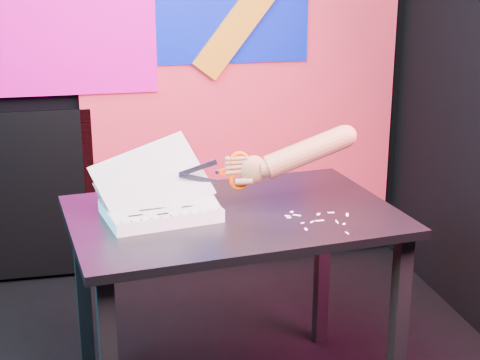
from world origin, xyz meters
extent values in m
cube|color=black|center=(0.00, 1.50, 1.35)|extent=(3.00, 0.01, 2.70)
cube|color=black|center=(0.00, -1.50, 1.35)|extent=(3.00, 0.01, 2.70)
cube|color=red|center=(0.65, 1.47, 0.85)|extent=(1.60, 0.02, 1.60)
cube|color=#F20098|center=(-0.25, 1.45, 1.35)|extent=(0.95, 0.02, 0.80)
cube|color=black|center=(-0.18, 0.49, 0.36)|extent=(0.06, 0.06, 0.72)
cube|color=black|center=(0.87, -0.01, 0.36)|extent=(0.06, 0.06, 0.72)
cube|color=black|center=(0.80, 0.60, 0.36)|extent=(0.06, 0.06, 0.72)
cube|color=#2B2B2B|center=(0.34, 0.24, 0.73)|extent=(1.18, 0.85, 0.03)
cube|color=white|center=(0.10, 0.24, 0.77)|extent=(0.40, 0.33, 0.04)
cube|color=white|center=(0.10, 0.24, 0.79)|extent=(0.40, 0.33, 0.00)
cube|color=white|center=(0.10, 0.24, 0.80)|extent=(0.40, 0.31, 0.11)
cube|color=white|center=(0.09, 0.26, 0.82)|extent=(0.41, 0.30, 0.19)
cube|color=white|center=(0.08, 0.27, 0.87)|extent=(0.42, 0.26, 0.27)
cylinder|color=black|center=(-0.04, 0.10, 0.79)|extent=(0.01, 0.01, 0.00)
cylinder|color=black|center=(-0.01, 0.10, 0.79)|extent=(0.01, 0.01, 0.00)
cylinder|color=black|center=(0.02, 0.11, 0.79)|extent=(0.01, 0.01, 0.00)
cylinder|color=black|center=(0.05, 0.11, 0.79)|extent=(0.01, 0.01, 0.00)
cylinder|color=black|center=(0.09, 0.12, 0.79)|extent=(0.01, 0.01, 0.00)
cylinder|color=black|center=(0.12, 0.12, 0.79)|extent=(0.01, 0.01, 0.00)
cylinder|color=black|center=(0.15, 0.13, 0.79)|extent=(0.01, 0.01, 0.00)
cylinder|color=black|center=(0.18, 0.14, 0.79)|extent=(0.01, 0.01, 0.00)
cylinder|color=black|center=(0.21, 0.14, 0.79)|extent=(0.01, 0.01, 0.00)
cylinder|color=black|center=(0.25, 0.15, 0.79)|extent=(0.01, 0.01, 0.00)
cylinder|color=black|center=(0.28, 0.15, 0.79)|extent=(0.01, 0.01, 0.00)
cylinder|color=black|center=(-0.09, 0.33, 0.79)|extent=(0.01, 0.01, 0.00)
cylinder|color=black|center=(-0.05, 0.34, 0.79)|extent=(0.01, 0.01, 0.00)
cylinder|color=black|center=(-0.02, 0.35, 0.79)|extent=(0.01, 0.01, 0.00)
cylinder|color=black|center=(0.01, 0.35, 0.79)|extent=(0.01, 0.01, 0.00)
cylinder|color=black|center=(0.04, 0.36, 0.79)|extent=(0.01, 0.01, 0.00)
cylinder|color=black|center=(0.07, 0.36, 0.79)|extent=(0.01, 0.01, 0.00)
cylinder|color=black|center=(0.11, 0.37, 0.79)|extent=(0.01, 0.01, 0.00)
cylinder|color=black|center=(0.14, 0.37, 0.79)|extent=(0.01, 0.01, 0.00)
cylinder|color=black|center=(0.17, 0.38, 0.79)|extent=(0.01, 0.01, 0.00)
cylinder|color=black|center=(0.20, 0.39, 0.79)|extent=(0.01, 0.01, 0.00)
cylinder|color=black|center=(0.23, 0.39, 0.79)|extent=(0.01, 0.01, 0.00)
cube|color=black|center=(0.00, 0.28, 0.80)|extent=(0.07, 0.02, 0.00)
cube|color=black|center=(0.11, 0.28, 0.80)|extent=(0.05, 0.02, 0.00)
cube|color=black|center=(0.07, 0.20, 0.80)|extent=(0.09, 0.03, 0.00)
cube|color=black|center=(0.18, 0.20, 0.80)|extent=(0.04, 0.02, 0.00)
cube|color=black|center=(0.01, 0.15, 0.80)|extent=(0.05, 0.02, 0.00)
cube|color=black|center=(0.13, 0.33, 0.80)|extent=(0.06, 0.02, 0.00)
cube|color=black|center=(0.09, 0.15, 0.80)|extent=(0.04, 0.02, 0.00)
cube|color=silver|center=(0.23, 0.27, 0.90)|extent=(0.13, 0.00, 0.05)
cube|color=silver|center=(0.23, 0.27, 0.87)|extent=(0.13, 0.00, 0.05)
cylinder|color=silver|center=(0.30, 0.27, 0.89)|extent=(0.01, 0.01, 0.01)
cube|color=#FF4600|center=(0.32, 0.27, 0.88)|extent=(0.05, 0.01, 0.02)
cube|color=#FF4600|center=(0.32, 0.27, 0.89)|extent=(0.05, 0.01, 0.02)
torus|color=#FF4600|center=(0.37, 0.27, 0.92)|extent=(0.07, 0.02, 0.07)
torus|color=#FF4600|center=(0.37, 0.27, 0.85)|extent=(0.07, 0.02, 0.07)
ellipsoid|color=#9C623F|center=(0.42, 0.27, 0.89)|extent=(0.10, 0.06, 0.10)
cylinder|color=#9C623F|center=(0.37, 0.27, 0.88)|extent=(0.08, 0.02, 0.02)
cylinder|color=#9C623F|center=(0.37, 0.27, 0.90)|extent=(0.07, 0.02, 0.02)
cylinder|color=#9C623F|center=(0.37, 0.27, 0.92)|extent=(0.06, 0.02, 0.02)
cylinder|color=#9C623F|center=(0.37, 0.27, 0.93)|extent=(0.06, 0.02, 0.02)
cylinder|color=#9C623F|center=(0.39, 0.26, 0.85)|extent=(0.07, 0.04, 0.03)
cylinder|color=#9C623F|center=(0.47, 0.27, 0.89)|extent=(0.06, 0.07, 0.07)
cylinder|color=#9C623F|center=(0.61, 0.27, 0.94)|extent=(0.31, 0.08, 0.18)
sphere|color=#9C623F|center=(0.75, 0.27, 0.99)|extent=(0.08, 0.08, 0.08)
cube|color=white|center=(0.54, 0.19, 0.75)|extent=(0.02, 0.02, 0.00)
cube|color=white|center=(0.72, 0.13, 0.75)|extent=(0.02, 0.03, 0.00)
cube|color=white|center=(0.66, -0.03, 0.75)|extent=(0.01, 0.02, 0.00)
cube|color=white|center=(0.66, 0.07, 0.75)|extent=(0.01, 0.03, 0.00)
cube|color=white|center=(0.68, 0.05, 0.75)|extent=(0.01, 0.02, 0.00)
cube|color=white|center=(0.52, 0.14, 0.75)|extent=(0.02, 0.01, 0.00)
cube|color=white|center=(0.55, 0.08, 0.75)|extent=(0.02, 0.01, 0.00)
cube|color=white|center=(0.58, 0.09, 0.75)|extent=(0.02, 0.02, 0.00)
cube|color=white|center=(0.52, 0.16, 0.75)|extent=(0.02, 0.01, 0.00)
cube|color=white|center=(0.67, 0.16, 0.75)|extent=(0.02, 0.01, 0.00)
cube|color=white|center=(0.55, 0.16, 0.75)|extent=(0.03, 0.02, 0.00)
cube|color=white|center=(0.54, 0.03, 0.75)|extent=(0.01, 0.02, 0.00)
cube|color=white|center=(0.61, 0.09, 0.75)|extent=(0.03, 0.01, 0.00)
cube|color=white|center=(0.62, 0.15, 0.75)|extent=(0.02, 0.02, 0.00)
camera|label=1|loc=(-0.14, -2.08, 1.61)|focal=55.00mm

